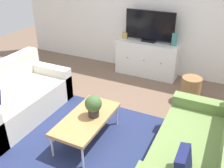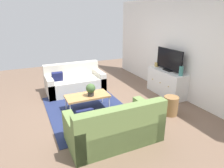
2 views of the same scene
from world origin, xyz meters
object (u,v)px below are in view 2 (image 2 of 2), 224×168
object	(u,v)px
couch_left_side	(74,82)
tv_console	(166,83)
potted_plant	(91,89)
flat_screen_tv	(169,60)
couch_right_side	(115,129)
mantel_clock	(157,65)
glass_vase	(181,71)
wicker_basket	(171,106)
coffee_table	(87,96)

from	to	relation	value
couch_left_side	tv_console	distance (m)	2.76
potted_plant	flat_screen_tv	bearing A→B (deg)	90.80
couch_right_side	mantel_clock	bearing A→B (deg)	129.92
couch_left_side	mantel_clock	bearing A→B (deg)	69.56
couch_left_side	potted_plant	distance (m)	1.46
glass_vase	wicker_basket	bearing A→B (deg)	-53.77
couch_right_side	glass_vase	bearing A→B (deg)	111.75
glass_vase	mantel_clock	world-z (taller)	glass_vase
couch_right_side	potted_plant	size ratio (longest dim) A/B	5.45
couch_right_side	flat_screen_tv	xyz separation A→B (m)	(-1.47, 2.39, 0.75)
glass_vase	wicker_basket	size ratio (longest dim) A/B	0.55
mantel_clock	wicker_basket	size ratio (longest dim) A/B	0.29
tv_console	mantel_clock	world-z (taller)	mantel_clock
tv_console	potted_plant	bearing A→B (deg)	-89.20
couch_left_side	mantel_clock	distance (m)	2.58
couch_right_side	coffee_table	distance (m)	1.51
tv_console	glass_vase	xyz separation A→B (m)	(0.52, 0.00, 0.49)
tv_console	mantel_clock	distance (m)	0.67
couch_right_side	mantel_clock	xyz separation A→B (m)	(-1.99, 2.37, 0.51)
couch_right_side	wicker_basket	distance (m)	1.71
couch_right_side	potted_plant	distance (m)	1.46
couch_left_side	potted_plant	xyz separation A→B (m)	(1.44, 0.04, 0.27)
couch_left_side	tv_console	size ratio (longest dim) A/B	1.33
couch_left_side	wicker_basket	bearing A→B (deg)	34.08
coffee_table	potted_plant	size ratio (longest dim) A/B	3.40
flat_screen_tv	couch_left_side	bearing A→B (deg)	-120.40
glass_vase	wicker_basket	xyz separation A→B (m)	(0.53, -0.72, -0.62)
flat_screen_tv	coffee_table	bearing A→B (deg)	-90.97
couch_left_side	coffee_table	distance (m)	1.37
couch_left_side	glass_vase	xyz separation A→B (m)	(1.92, 2.37, 0.57)
couch_left_side	wicker_basket	distance (m)	2.96
couch_left_side	tv_console	xyz separation A→B (m)	(1.40, 2.37, 0.08)
tv_console	flat_screen_tv	distance (m)	0.67
mantel_clock	potted_plant	bearing A→B (deg)	-76.70
couch_left_side	potted_plant	bearing A→B (deg)	1.45
flat_screen_tv	mantel_clock	bearing A→B (deg)	-177.80
potted_plant	mantel_clock	distance (m)	2.41
potted_plant	tv_console	bearing A→B (deg)	90.80
coffee_table	flat_screen_tv	world-z (taller)	flat_screen_tv
coffee_table	potted_plant	xyz separation A→B (m)	(0.07, 0.07, 0.20)
coffee_table	flat_screen_tv	distance (m)	2.52
mantel_clock	flat_screen_tv	bearing A→B (deg)	2.20
flat_screen_tv	mantel_clock	world-z (taller)	flat_screen_tv
wicker_basket	glass_vase	bearing A→B (deg)	126.23
couch_right_side	wicker_basket	world-z (taller)	couch_right_side
wicker_basket	tv_console	bearing A→B (deg)	145.55
couch_right_side	glass_vase	xyz separation A→B (m)	(-0.95, 2.37, 0.57)
couch_left_side	flat_screen_tv	world-z (taller)	flat_screen_tv
couch_left_side	potted_plant	size ratio (longest dim) A/B	5.45
potted_plant	mantel_clock	size ratio (longest dim) A/B	2.39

